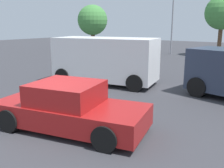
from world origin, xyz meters
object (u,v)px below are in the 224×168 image
(van_white, at_px, (105,59))
(light_post_mid, at_px, (173,2))
(dog, at_px, (61,90))
(sedan_foreground, at_px, (69,108))

(van_white, xyz_separation_m, light_post_mid, (-2.23, 13.81, 3.76))
(dog, height_order, light_post_mid, light_post_mid)
(sedan_foreground, bearing_deg, van_white, 104.21)
(dog, distance_m, light_post_mid, 17.62)
(sedan_foreground, relative_size, van_white, 0.86)
(light_post_mid, bearing_deg, sedan_foreground, -75.76)
(dog, bearing_deg, light_post_mid, -14.44)
(van_white, relative_size, light_post_mid, 0.70)
(van_white, height_order, light_post_mid, light_post_mid)
(dog, relative_size, light_post_mid, 0.08)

